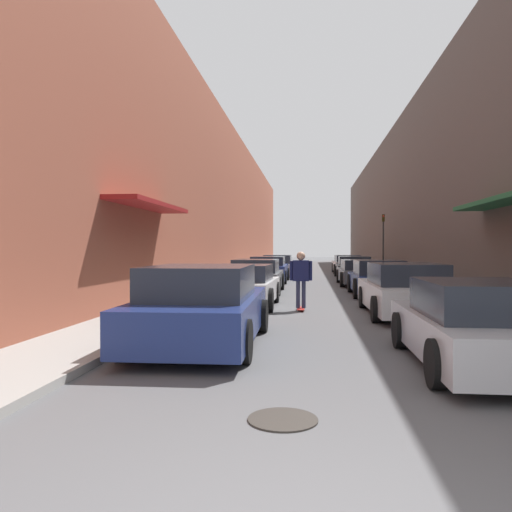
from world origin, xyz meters
name	(u,v)px	position (x,y,z in m)	size (l,w,h in m)	color
ground	(314,279)	(0.00, 25.39, 0.00)	(139.66, 139.66, 0.00)	#515154
curb_strip_left	(252,272)	(-4.16, 31.74, 0.06)	(1.80, 63.48, 0.12)	gray
curb_strip_right	(375,273)	(4.16, 31.74, 0.06)	(1.80, 63.48, 0.12)	gray
building_row_left	(211,205)	(-7.06, 31.73, 4.73)	(4.90, 63.48, 9.46)	brown
building_row_right	(420,202)	(7.06, 31.73, 4.77)	(4.90, 63.48, 9.53)	#564C47
parked_car_left_0	(202,307)	(-2.09, 6.19, 0.67)	(2.04, 4.55, 1.40)	navy
parked_car_left_1	(243,286)	(-2.15, 11.96, 0.60)	(1.93, 3.99, 1.23)	silver
parked_car_left_2	(256,276)	(-2.26, 16.68, 0.62)	(1.99, 4.21, 1.28)	#515459
parked_car_left_3	(269,269)	(-2.29, 22.65, 0.63)	(1.95, 4.63, 1.29)	navy
parked_car_left_4	(278,266)	(-2.16, 28.21, 0.62)	(1.95, 4.76, 1.29)	#B7B7BC
parked_car_right_0	(477,326)	(2.17, 5.00, 0.60)	(1.89, 4.03, 1.25)	#B7B7BC
parked_car_right_1	(405,290)	(2.18, 10.57, 0.63)	(1.97, 4.58, 1.33)	silver
parked_car_right_2	(378,278)	(2.22, 15.83, 0.62)	(1.94, 4.07, 1.28)	navy
parked_car_right_3	(360,273)	(2.09, 21.04, 0.58)	(1.97, 4.62, 1.18)	#515459
parked_car_right_4	(354,267)	(2.31, 26.74, 0.60)	(2.08, 4.14, 1.25)	#232326
parked_car_right_5	(347,264)	(2.32, 32.21, 0.61)	(1.94, 4.29, 1.24)	#B7B7BC
skateboarder	(301,275)	(-0.46, 11.23, 0.99)	(0.62, 0.78, 1.61)	#B2231E
manhole_cover	(283,419)	(-0.48, 2.51, 0.01)	(0.70, 0.70, 0.02)	#332D28
traffic_light	(383,237)	(4.35, 29.44, 2.39)	(0.16, 0.22, 3.70)	#2D2D2D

